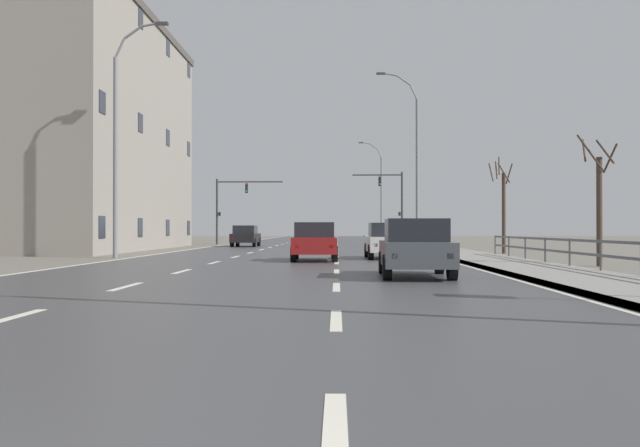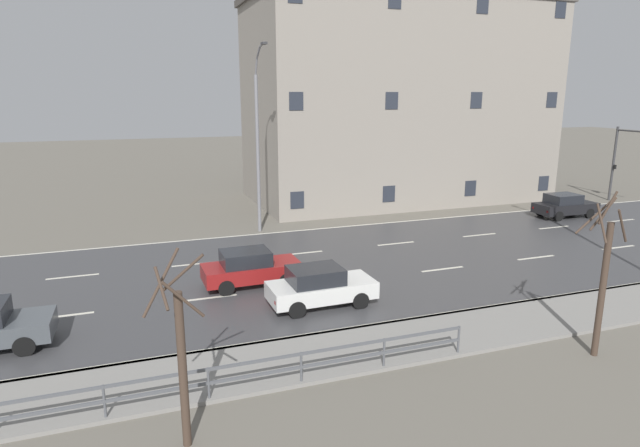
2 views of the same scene
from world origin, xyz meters
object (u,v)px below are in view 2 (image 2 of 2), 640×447
(car_far_right, at_px, (320,286))
(car_mid_centre, at_px, (565,205))
(street_lamp_left_bank, at_px, (258,144))
(traffic_signal_left, at_px, (628,153))
(brick_building, at_px, (397,101))
(car_near_right, at_px, (250,268))

(car_far_right, relative_size, car_mid_centre, 1.00)
(street_lamp_left_bank, bearing_deg, traffic_signal_left, 88.60)
(brick_building, bearing_deg, car_near_right, -43.20)
(street_lamp_left_bank, bearing_deg, car_mid_centre, 81.32)
(street_lamp_left_bank, xyz_separation_m, brick_building, (-7.24, 12.57, 2.20))
(car_mid_centre, bearing_deg, traffic_signal_left, 107.83)
(street_lamp_left_bank, relative_size, car_mid_centre, 2.58)
(car_near_right, relative_size, brick_building, 0.19)
(street_lamp_left_bank, distance_m, car_far_right, 12.79)
(car_far_right, relative_size, brick_building, 0.19)
(car_far_right, xyz_separation_m, brick_building, (-19.24, 13.09, 6.60))
(street_lamp_left_bank, distance_m, car_near_right, 10.23)
(car_mid_centre, relative_size, car_near_right, 1.00)
(street_lamp_left_bank, distance_m, car_mid_centre, 20.58)
(traffic_signal_left, xyz_separation_m, car_near_right, (8.20, -30.10, -2.96))
(street_lamp_left_bank, height_order, traffic_signal_left, street_lamp_left_bank)
(traffic_signal_left, bearing_deg, car_mid_centre, -72.90)
(car_far_right, bearing_deg, car_near_right, -147.77)
(car_near_right, xyz_separation_m, brick_building, (-16.12, 15.13, 6.60))
(street_lamp_left_bank, distance_m, brick_building, 14.67)
(car_mid_centre, distance_m, car_near_right, 23.18)
(car_mid_centre, bearing_deg, street_lamp_left_bank, -97.95)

